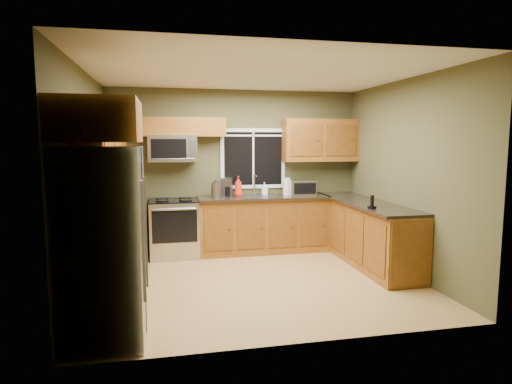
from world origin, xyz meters
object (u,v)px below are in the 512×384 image
object	(u,v)px
coffee_maker	(227,187)
soap_bottle_a	(238,186)
toaster_oven	(302,187)
paper_towel_roll	(287,186)
kettle	(216,189)
cordless_phone	(372,205)
range	(174,228)
microwave	(172,148)
soap_bottle_b	(264,188)
refrigerator	(103,244)

from	to	relation	value
coffee_maker	soap_bottle_a	bearing A→B (deg)	-19.00
toaster_oven	paper_towel_roll	distance (m)	0.27
kettle	soap_bottle_a	bearing A→B (deg)	17.08
kettle	soap_bottle_a	xyz separation A→B (m)	(0.39, 0.12, 0.03)
coffee_maker	cordless_phone	size ratio (longest dim) A/B	1.61
paper_towel_roll	soap_bottle_a	world-z (taller)	soap_bottle_a
range	paper_towel_roll	world-z (taller)	paper_towel_roll
microwave	toaster_oven	xyz separation A→B (m)	(2.12, -0.17, -0.66)
coffee_maker	paper_towel_roll	world-z (taller)	paper_towel_roll
range	toaster_oven	distance (m)	2.20
range	soap_bottle_a	world-z (taller)	soap_bottle_a
soap_bottle_b	cordless_phone	xyz separation A→B (m)	(1.07, -1.82, -0.05)
paper_towel_roll	soap_bottle_b	xyz separation A→B (m)	(-0.35, 0.13, -0.04)
toaster_oven	soap_bottle_b	distance (m)	0.64
paper_towel_roll	coffee_maker	bearing A→B (deg)	175.82
toaster_oven	soap_bottle_a	xyz separation A→B (m)	(-1.06, 0.14, 0.03)
soap_bottle_a	cordless_phone	size ratio (longest dim) A/B	1.79
toaster_oven	range	bearing A→B (deg)	179.21
kettle	paper_towel_roll	size ratio (longest dim) A/B	0.93
microwave	range	bearing A→B (deg)	-89.98
toaster_oven	soap_bottle_a	size ratio (longest dim) A/B	1.37
cordless_phone	kettle	bearing A→B (deg)	140.66
soap_bottle_b	soap_bottle_a	bearing A→B (deg)	-165.74
soap_bottle_a	coffee_maker	bearing A→B (deg)	161.00
range	soap_bottle_a	size ratio (longest dim) A/B	2.84
kettle	soap_bottle_b	bearing A→B (deg)	15.54
microwave	toaster_oven	distance (m)	2.22
soap_bottle_a	refrigerator	bearing A→B (deg)	-121.24
refrigerator	paper_towel_roll	world-z (taller)	refrigerator
refrigerator	coffee_maker	size ratio (longest dim) A/B	6.03
range	microwave	world-z (taller)	microwave
refrigerator	microwave	size ratio (longest dim) A/B	2.37
kettle	soap_bottle_b	distance (m)	0.89
range	toaster_oven	world-z (taller)	toaster_oven
kettle	cordless_phone	bearing A→B (deg)	-39.34
refrigerator	coffee_maker	world-z (taller)	refrigerator
refrigerator	toaster_oven	xyz separation A→B (m)	(2.81, 2.74, 0.17)
range	cordless_phone	size ratio (longest dim) A/B	5.06
range	soap_bottle_b	world-z (taller)	soap_bottle_b
coffee_maker	microwave	bearing A→B (deg)	-177.85
toaster_oven	soap_bottle_b	size ratio (longest dim) A/B	2.17
soap_bottle_b	refrigerator	bearing A→B (deg)	-126.50
coffee_maker	paper_towel_roll	size ratio (longest dim) A/B	0.95
coffee_maker	soap_bottle_a	distance (m)	0.19
paper_towel_roll	soap_bottle_a	size ratio (longest dim) A/B	0.96
refrigerator	coffee_maker	distance (m)	3.34
toaster_oven	microwave	bearing A→B (deg)	175.53
microwave	coffee_maker	world-z (taller)	microwave
toaster_oven	soap_bottle_b	world-z (taller)	toaster_oven
refrigerator	soap_bottle_b	bearing A→B (deg)	53.50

